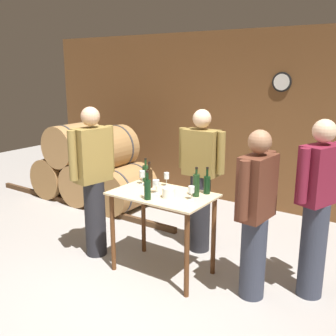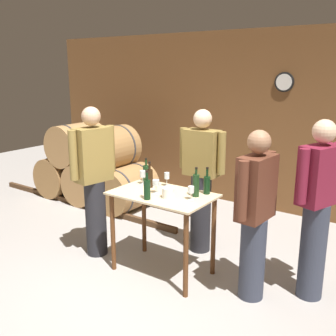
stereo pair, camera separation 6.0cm
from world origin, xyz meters
name	(u,v)px [view 2 (the right image)]	position (x,y,z in m)	size (l,w,h in m)	color
ground_plane	(135,289)	(0.00, 0.00, 0.00)	(14.00, 14.00, 0.00)	#9E9993
back_wall	(260,122)	(0.00, 2.98, 1.35)	(8.40, 0.08, 2.70)	brown
barrel_rack	(93,168)	(-2.27, 1.68, 0.56)	(3.73, 0.82, 1.27)	#4C331E
tasting_table	(162,210)	(0.02, 0.44, 0.70)	(1.05, 0.66, 0.88)	beige
wine_bottle_far_left	(146,173)	(-0.40, 0.71, 0.98)	(0.07, 0.07, 0.27)	#193819
wine_bottle_left	(150,178)	(-0.22, 0.54, 0.99)	(0.07, 0.07, 0.28)	black
wine_bottle_center	(147,189)	(0.01, 0.21, 0.99)	(0.07, 0.07, 0.29)	black
wine_bottle_right	(196,185)	(0.35, 0.56, 1.01)	(0.07, 0.07, 0.30)	#193819
wine_bottle_far_right	(207,184)	(0.40, 0.70, 0.99)	(0.07, 0.07, 0.28)	black
wine_glass_near_left	(143,174)	(-0.36, 0.60, 0.99)	(0.06, 0.06, 0.15)	silver
wine_glass_near_center	(167,176)	(-0.10, 0.68, 0.99)	(0.06, 0.06, 0.15)	silver
wine_glass_near_right	(156,183)	(-0.04, 0.42, 0.99)	(0.07, 0.07, 0.14)	silver
wine_glass_far_side	(191,190)	(0.36, 0.45, 0.98)	(0.06, 0.06, 0.14)	silver
ice_bucket	(168,193)	(0.14, 0.37, 0.94)	(0.12, 0.12, 0.10)	white
person_host	(255,213)	(0.99, 0.54, 0.85)	(0.25, 0.59, 1.62)	#333847
person_visitor_with_scarf	(317,207)	(1.45, 0.88, 0.91)	(0.34, 0.56, 1.71)	#333847
person_visitor_bearded	(94,179)	(-0.87, 0.34, 0.92)	(0.29, 0.58, 1.73)	#232328
person_visitor_near_door	(201,178)	(0.08, 1.13, 0.90)	(0.59, 0.24, 1.70)	#232328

